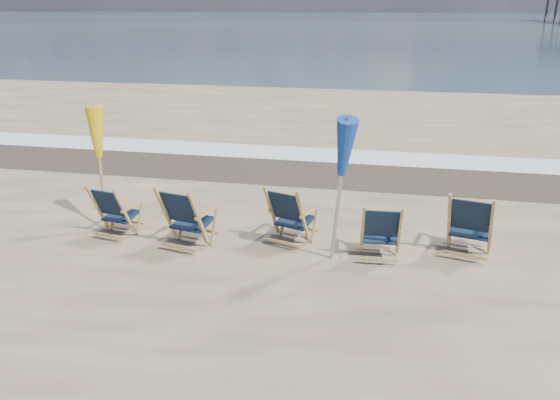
% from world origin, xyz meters
% --- Properties ---
extents(ocean, '(400.00, 400.00, 0.00)m').
position_xyz_m(ocean, '(0.00, 128.00, 0.00)').
color(ocean, '#354A58').
rests_on(ocean, ground).
extents(surf_foam, '(200.00, 1.40, 0.01)m').
position_xyz_m(surf_foam, '(0.00, 8.30, 0.00)').
color(surf_foam, silver).
rests_on(surf_foam, ground).
extents(wet_sand_strip, '(200.00, 2.60, 0.00)m').
position_xyz_m(wet_sand_strip, '(0.00, 6.80, 0.00)').
color(wet_sand_strip, '#42362A').
rests_on(wet_sand_strip, ground).
extents(beach_chair_0, '(0.74, 0.80, 0.97)m').
position_xyz_m(beach_chair_0, '(-2.60, 2.15, 0.49)').
color(beach_chair_0, black).
rests_on(beach_chair_0, ground).
extents(beach_chair_1, '(0.86, 0.93, 1.10)m').
position_xyz_m(beach_chair_1, '(-1.24, 1.93, 0.55)').
color(beach_chair_1, black).
rests_on(beach_chair_1, ground).
extents(beach_chair_2, '(0.87, 0.92, 1.04)m').
position_xyz_m(beach_chair_2, '(0.33, 2.40, 0.52)').
color(beach_chair_2, black).
rests_on(beach_chair_2, ground).
extents(beach_chair_3, '(0.66, 0.74, 0.98)m').
position_xyz_m(beach_chair_3, '(1.83, 2.19, 0.49)').
color(beach_chair_3, black).
rests_on(beach_chair_3, ground).
extents(beach_chair_4, '(0.86, 0.93, 1.10)m').
position_xyz_m(beach_chair_4, '(3.18, 2.51, 0.55)').
color(beach_chair_4, black).
rests_on(beach_chair_4, ground).
extents(umbrella_yellow, '(0.30, 0.30, 2.14)m').
position_xyz_m(umbrella_yellow, '(-3.17, 2.54, 1.62)').
color(umbrella_yellow, '#A58249').
rests_on(umbrella_yellow, ground).
extents(umbrella_blue, '(0.30, 0.30, 2.38)m').
position_xyz_m(umbrella_blue, '(0.92, 1.91, 1.84)').
color(umbrella_blue, '#A5A5AD').
rests_on(umbrella_blue, ground).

